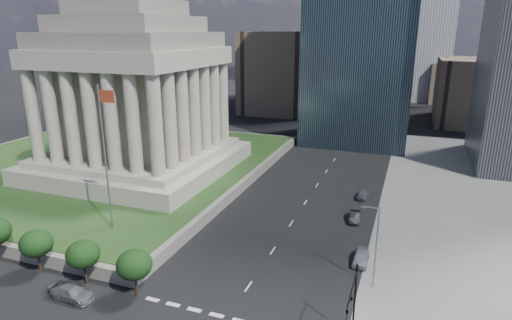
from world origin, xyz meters
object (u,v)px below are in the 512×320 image
at_px(war_memorial, 133,69).
at_px(suv_grey, 72,293).
at_px(parked_sedan_mid, 355,217).
at_px(flagpole, 105,151).
at_px(street_lamp_north, 375,242).
at_px(parked_sedan_far, 363,194).
at_px(parked_sedan_near, 361,257).
at_px(traffic_signal_ne, 353,301).

xyz_separation_m(war_memorial, suv_grey, (16.71, -37.00, -20.65)).
bearing_deg(parked_sedan_mid, war_memorial, 168.40).
relative_size(flagpole, street_lamp_north, 2.00).
bearing_deg(war_memorial, street_lamp_north, -25.92).
height_order(war_memorial, parked_sedan_far, war_memorial).
height_order(flagpole, suv_grey, flagpole).
bearing_deg(parked_sedan_near, parked_sedan_mid, 100.87).
bearing_deg(parked_sedan_far, flagpole, -132.11).
xyz_separation_m(traffic_signal_ne, street_lamp_north, (0.83, 11.30, 0.41)).
bearing_deg(parked_sedan_mid, street_lamp_north, -80.01).
distance_m(parked_sedan_mid, parked_sedan_far, 10.06).
bearing_deg(flagpole, street_lamp_north, 1.63).
height_order(street_lamp_north, parked_sedan_far, street_lamp_north).
distance_m(flagpole, parked_sedan_far, 43.68).
relative_size(suv_grey, parked_sedan_near, 1.11).
xyz_separation_m(traffic_signal_ne, suv_grey, (-29.79, -2.70, -4.50)).
bearing_deg(traffic_signal_ne, suv_grey, -174.83).
distance_m(war_memorial, street_lamp_north, 54.92).
bearing_deg(traffic_signal_ne, street_lamp_north, 85.81).
relative_size(war_memorial, traffic_signal_ne, 4.88).
height_order(flagpole, parked_sedan_mid, flagpole).
bearing_deg(street_lamp_north, war_memorial, 154.08).
bearing_deg(war_memorial, parked_sedan_near, -21.64).
bearing_deg(parked_sedan_near, war_memorial, 157.79).
relative_size(parked_sedan_mid, parked_sedan_far, 0.99).
height_order(parked_sedan_near, parked_sedan_mid, parked_sedan_near).
height_order(street_lamp_north, suv_grey, street_lamp_north).
relative_size(traffic_signal_ne, parked_sedan_mid, 1.84).
distance_m(flagpole, parked_sedan_mid, 37.94).
xyz_separation_m(war_memorial, parked_sedan_far, (43.00, 4.36, -20.65)).
height_order(flagpole, parked_sedan_near, flagpole).
distance_m(street_lamp_north, parked_sedan_far, 28.13).
bearing_deg(parked_sedan_mid, flagpole, -153.36).
height_order(suv_grey, parked_sedan_near, parked_sedan_near).
height_order(street_lamp_north, parked_sedan_mid, street_lamp_north).
distance_m(traffic_signal_ne, suv_grey, 30.25).
distance_m(war_memorial, parked_sedan_mid, 48.06).
height_order(war_memorial, parked_sedan_mid, war_memorial).
xyz_separation_m(suv_grey, parked_sedan_far, (26.29, 41.36, -0.00)).
relative_size(traffic_signal_ne, suv_grey, 1.55).
height_order(traffic_signal_ne, street_lamp_north, street_lamp_north).
bearing_deg(flagpole, war_memorial, 116.89).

